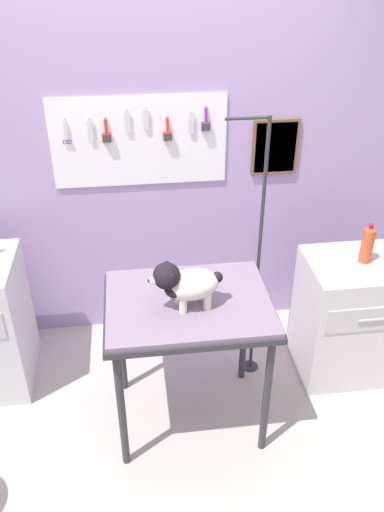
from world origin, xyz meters
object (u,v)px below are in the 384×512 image
at_px(grooming_table, 189,314).
at_px(grooming_arm, 257,267).
at_px(dog, 185,283).
at_px(cabinet_right, 352,317).
at_px(soda_bottle, 367,244).

height_order(grooming_table, grooming_arm, grooming_arm).
xyz_separation_m(grooming_arm, dog, (-0.49, -0.43, 0.22)).
height_order(grooming_table, cabinet_right, grooming_table).
bearing_deg(grooming_arm, cabinet_right, -5.01).
xyz_separation_m(grooming_table, grooming_arm, (0.47, 0.37, 0.03)).
relative_size(grooming_table, soda_bottle, 3.51).
bearing_deg(grooming_table, soda_bottle, 15.98).
xyz_separation_m(grooming_table, cabinet_right, (1.13, 0.31, -0.38)).
xyz_separation_m(dog, soda_bottle, (1.17, 0.38, -0.08)).
distance_m(dog, soda_bottle, 1.23).
bearing_deg(soda_bottle, dog, -161.78).
bearing_deg(grooming_arm, soda_bottle, -3.76).
distance_m(grooming_table, grooming_arm, 0.60).
relative_size(dog, soda_bottle, 1.52).
bearing_deg(dog, cabinet_right, 17.76).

